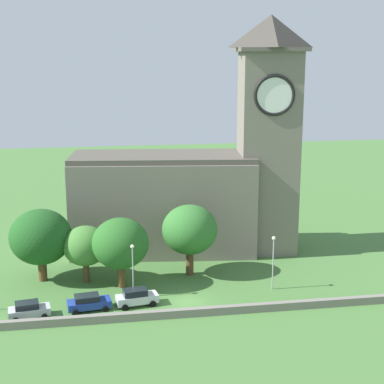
# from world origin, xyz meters

# --- Properties ---
(ground_plane) EXTENTS (200.00, 200.00, 0.00)m
(ground_plane) POSITION_xyz_m (0.00, 15.00, 0.00)
(ground_plane) COLOR #477538
(church) EXTENTS (31.51, 13.00, 31.28)m
(church) POSITION_xyz_m (4.58, 17.66, 10.00)
(church) COLOR slate
(church) RESTS_ON ground
(quay_barrier) EXTENTS (44.04, 0.70, 0.86)m
(quay_barrier) POSITION_xyz_m (0.00, -3.52, 0.43)
(quay_barrier) COLOR gray
(quay_barrier) RESTS_ON ground
(car_silver) EXTENTS (4.38, 2.63, 1.69)m
(car_silver) POSITION_xyz_m (-16.64, -1.08, 0.86)
(car_silver) COLOR silver
(car_silver) RESTS_ON ground
(car_blue) EXTENTS (4.75, 2.69, 1.66)m
(car_blue) POSITION_xyz_m (-10.61, -0.16, 0.84)
(car_blue) COLOR #233D9E
(car_blue) RESTS_ON ground
(car_white) EXTENTS (4.66, 2.58, 1.87)m
(car_white) POSITION_xyz_m (-5.54, 0.12, 0.94)
(car_white) COLOR silver
(car_white) RESTS_ON ground
(streetlamp_west_mid) EXTENTS (0.44, 0.44, 6.14)m
(streetlamp_west_mid) POSITION_xyz_m (-5.73, 2.35, 4.18)
(streetlamp_west_mid) COLOR #9EA0A5
(streetlamp_west_mid) RESTS_ON ground
(streetlamp_central) EXTENTS (0.44, 0.44, 6.34)m
(streetlamp_central) POSITION_xyz_m (10.17, 2.12, 4.29)
(streetlamp_central) COLOR #9EA0A5
(streetlamp_central) RESTS_ON ground
(tree_riverside_west) EXTENTS (6.52, 6.52, 8.20)m
(tree_riverside_west) POSITION_xyz_m (-6.88, 5.72, 5.23)
(tree_riverside_west) COLOR brown
(tree_riverside_west) RESTS_ON ground
(tree_churchyard) EXTENTS (7.29, 7.29, 8.71)m
(tree_churchyard) POSITION_xyz_m (-16.04, 9.23, 5.40)
(tree_churchyard) COLOR brown
(tree_churchyard) RESTS_ON ground
(tree_riverside_east) EXTENTS (5.22, 5.22, 6.84)m
(tree_riverside_east) POSITION_xyz_m (-10.89, 7.88, 4.46)
(tree_riverside_east) COLOR brown
(tree_riverside_east) RESTS_ON ground
(tree_by_tower) EXTENTS (6.68, 6.68, 8.74)m
(tree_by_tower) POSITION_xyz_m (1.56, 8.32, 5.69)
(tree_by_tower) COLOR brown
(tree_by_tower) RESTS_ON ground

